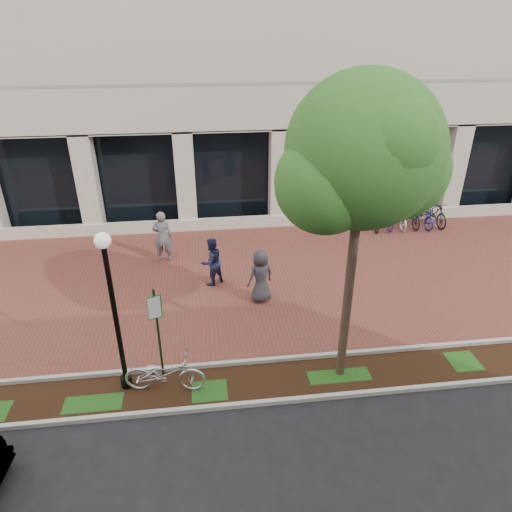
{
  "coord_description": "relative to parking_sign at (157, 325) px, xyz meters",
  "views": [
    {
      "loc": [
        -1.37,
        -13.94,
        8.13
      ],
      "look_at": [
        0.29,
        -0.8,
        1.3
      ],
      "focal_mm": 32.0,
      "sensor_mm": 36.0,
      "label": 1
    }
  ],
  "objects": [
    {
      "name": "planting_strip",
      "position": [
        2.59,
        -0.43,
        -1.68
      ],
      "size": [
        40.0,
        1.5,
        0.01
      ],
      "primitive_type": "cube",
      "color": "black",
      "rests_on": "ground"
    },
    {
      "name": "brick_plaza",
      "position": [
        2.59,
        4.82,
        -1.68
      ],
      "size": [
        40.0,
        9.0,
        0.01
      ],
      "primitive_type": "cube",
      "color": "brown",
      "rests_on": "ground"
    },
    {
      "name": "pedestrian_mid",
      "position": [
        1.43,
        4.65,
        -0.83
      ],
      "size": [
        1.05,
        1.01,
        1.71
      ],
      "primitive_type": "imported",
      "rotation": [
        0.0,
        0.0,
        3.75
      ],
      "color": "#1D2349",
      "rests_on": "ground"
    },
    {
      "name": "parking_sign",
      "position": [
        0.0,
        0.0,
        0.0
      ],
      "size": [
        0.34,
        0.07,
        2.68
      ],
      "rotation": [
        0.0,
        0.0,
        0.37
      ],
      "color": "#133515",
      "rests_on": "ground"
    },
    {
      "name": "ground",
      "position": [
        2.59,
        4.82,
        -1.69
      ],
      "size": [
        120.0,
        120.0,
        0.0
      ],
      "primitive_type": "plane",
      "color": "black",
      "rests_on": "ground"
    },
    {
      "name": "curb_plaza_side",
      "position": [
        2.59,
        0.32,
        -1.63
      ],
      "size": [
        40.0,
        0.12,
        0.12
      ],
      "primitive_type": "cube",
      "color": "#A6A59D",
      "rests_on": "ground"
    },
    {
      "name": "lamppost",
      "position": [
        -0.9,
        -0.13,
        0.7
      ],
      "size": [
        0.36,
        0.36,
        4.21
      ],
      "color": "black",
      "rests_on": "ground"
    },
    {
      "name": "bike_rack_cluster",
      "position": [
        10.07,
        8.64,
        -1.15
      ],
      "size": [
        3.61,
        2.04,
        1.14
      ],
      "rotation": [
        0.0,
        0.0,
        -0.05
      ],
      "color": "black",
      "rests_on": "ground"
    },
    {
      "name": "bollard",
      "position": [
        8.8,
        8.82,
        -1.21
      ],
      "size": [
        0.12,
        0.12,
        0.93
      ],
      "color": "silver",
      "rests_on": "ground"
    },
    {
      "name": "pedestrian_right",
      "position": [
        2.94,
        3.38,
        -0.79
      ],
      "size": [
        1.03,
        0.87,
        1.8
      ],
      "primitive_type": "imported",
      "rotation": [
        0.0,
        0.0,
        3.55
      ],
      "color": "#2B2C31",
      "rests_on": "ground"
    },
    {
      "name": "street_tree",
      "position": [
        4.58,
        -0.29,
        3.9
      ],
      "size": [
        3.88,
        3.23,
        7.41
      ],
      "color": "#49362A",
      "rests_on": "ground"
    },
    {
      "name": "curb_street_side",
      "position": [
        2.59,
        -1.18,
        -1.63
      ],
      "size": [
        40.0,
        0.12,
        0.12
      ],
      "primitive_type": "cube",
      "color": "#A6A59D",
      "rests_on": "ground"
    },
    {
      "name": "pedestrian_left",
      "position": [
        -0.31,
        6.62,
        -0.69
      ],
      "size": [
        0.74,
        0.5,
        1.99
      ],
      "primitive_type": "imported",
      "rotation": [
        0.0,
        0.0,
        3.11
      ],
      "color": "#5B5B5F",
      "rests_on": "ground"
    },
    {
      "name": "locked_bicycle",
      "position": [
        0.09,
        -0.37,
        -1.16
      ],
      "size": [
        2.06,
        0.95,
        1.04
      ],
      "primitive_type": "imported",
      "rotation": [
        0.0,
        0.0,
        1.44
      ],
      "color": "silver",
      "rests_on": "ground"
    }
  ]
}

